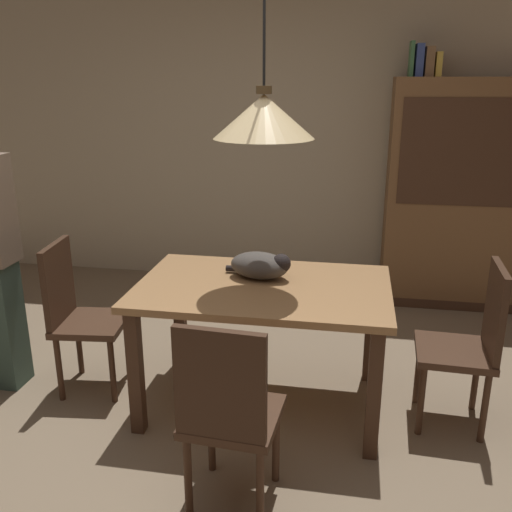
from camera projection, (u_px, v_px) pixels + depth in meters
name	position (u px, v px, depth m)	size (l,w,h in m)	color
ground	(224.00, 448.00, 2.93)	(10.00, 10.00, 0.00)	#847056
back_wall	(289.00, 124.00, 4.97)	(6.40, 0.10, 2.90)	beige
dining_table	(263.00, 302.00, 3.15)	(1.40, 0.90, 0.75)	#A87A4C
chair_right_side	(471.00, 340.00, 3.00)	(0.42, 0.42, 0.93)	#472D1E
chair_near_front	(228.00, 410.00, 2.37)	(0.43, 0.43, 0.93)	#472D1E
chair_left_side	(78.00, 311.00, 3.37)	(0.44, 0.44, 0.93)	#472D1E
cat_sleeping	(261.00, 265.00, 3.20)	(0.40, 0.28, 0.16)	#4C4742
pendant_lamp	(264.00, 116.00, 2.83)	(0.52, 0.52, 1.30)	beige
hutch_bookcase	(455.00, 199.00, 4.60)	(1.12, 0.45, 1.85)	brown
book_green_slim	(411.00, 59.00, 4.34)	(0.03, 0.20, 0.26)	#427A4C
book_blue_wide	(419.00, 60.00, 4.33)	(0.06, 0.24, 0.24)	#384C93
book_brown_thick	(429.00, 62.00, 4.32)	(0.06, 0.24, 0.22)	brown
book_yellow_short	(438.00, 64.00, 4.31)	(0.04, 0.20, 0.18)	gold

